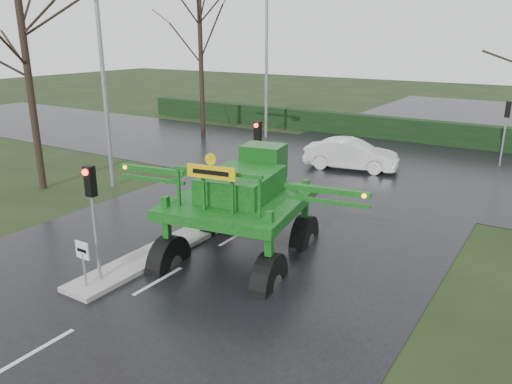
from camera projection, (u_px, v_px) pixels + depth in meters
The scene contains 15 objects.
ground at pixel (158, 282), 14.56m from camera, with size 140.00×140.00×0.00m, color black.
road_main at pixel (311, 193), 22.60m from camera, with size 14.00×80.00×0.02m, color black.
road_cross at pixel (360, 165), 27.43m from camera, with size 80.00×12.00×0.02m, color black.
median_island at pixel (190, 236), 17.61m from camera, with size 1.20×10.00×0.16m, color gray.
hedge_row at pixel (404, 130), 33.64m from camera, with size 44.00×0.90×1.50m, color black.
keep_left_sign at pixel (83, 257), 13.70m from camera, with size 0.50×0.07×1.35m.
traffic_signal_near at pixel (92, 199), 13.63m from camera, with size 0.26×0.33×3.52m.
traffic_signal_mid at pixel (258, 144), 20.47m from camera, with size 0.26×0.33×3.52m.
traffic_signal_far at pixel (507, 119), 26.55m from camera, with size 0.26×0.33×3.52m.
street_light_left_near at pixel (106, 56), 21.77m from camera, with size 3.85×0.30×10.00m.
street_light_left_far at pixel (270, 49), 33.03m from camera, with size 3.85×0.30×10.00m.
tree_left_near at pixel (26, 60), 21.64m from camera, with size 6.30×6.30×10.85m.
tree_left_far at pixel (200, 30), 33.27m from camera, with size 7.70×7.70×13.26m.
crop_sprayer at pixel (169, 195), 15.15m from camera, with size 8.32×5.81×4.70m.
white_sedan at pixel (350, 169), 26.66m from camera, with size 1.69×4.84×1.60m, color silver.
Camera 1 is at (9.43, -9.51, 6.89)m, focal length 35.00 mm.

